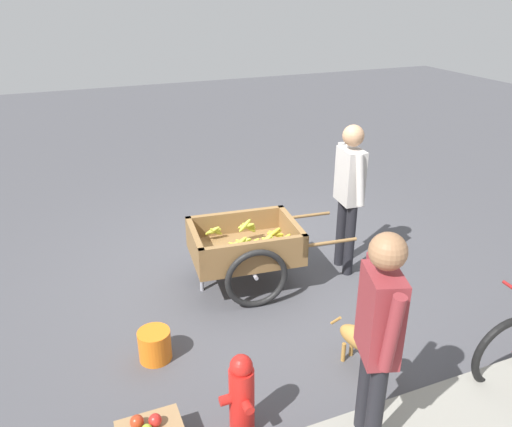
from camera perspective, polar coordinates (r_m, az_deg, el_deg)
ground_plane at (r=5.81m, az=0.78°, el=-6.28°), size 24.00×24.00×0.00m
fruit_cart at (r=5.34m, az=-1.16°, el=-3.86°), size 1.72×1.00×0.72m
vendor_person at (r=5.48m, az=10.37°, el=3.00°), size 0.23×0.59×1.66m
dog at (r=4.41m, az=12.14°, el=-13.85°), size 0.32×0.64×0.40m
fire_hydrant at (r=3.78m, az=-1.63°, el=-19.61°), size 0.25×0.25×0.67m
plastic_bucket at (r=4.58m, az=-11.24°, el=-14.22°), size 0.28×0.28×0.28m
bystander_person at (r=3.30m, az=13.51°, el=-12.62°), size 0.30×0.54×1.68m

